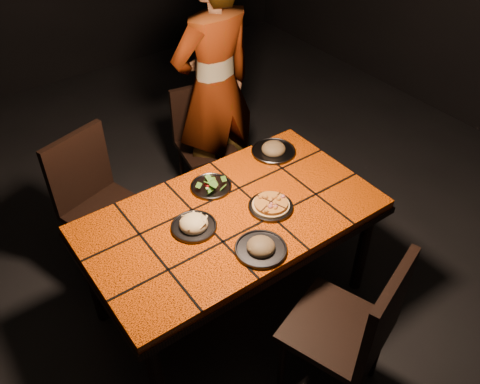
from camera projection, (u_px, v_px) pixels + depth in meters
room_shell at (230, 90)px, 2.27m from camera, size 6.04×7.04×3.08m
dining_table at (232, 224)px, 2.81m from camera, size 1.62×0.92×0.75m
chair_near at (356, 327)px, 2.40m from camera, size 0.58×0.58×1.01m
chair_far_left at (95, 197)px, 3.17m from camera, size 0.54×0.54×0.97m
chair_far_right at (202, 135)px, 3.81m from camera, size 0.45×0.45×0.85m
diner at (215, 89)px, 3.51m from camera, size 0.69×0.47×1.81m
plate_pizza at (271, 205)px, 2.78m from camera, size 0.26×0.26×0.04m
plate_pasta at (194, 225)px, 2.66m from camera, size 0.24×0.24×0.08m
plate_salad at (211, 184)px, 2.91m from camera, size 0.24×0.24×0.07m
plate_mushroom_a at (261, 247)px, 2.53m from camera, size 0.27×0.27×0.09m
plate_mushroom_b at (274, 149)px, 3.18m from camera, size 0.28×0.28×0.09m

